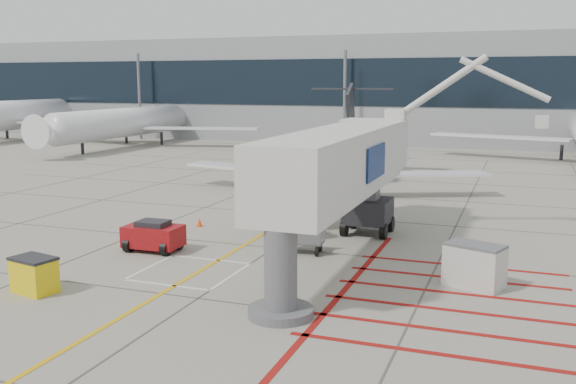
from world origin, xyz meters
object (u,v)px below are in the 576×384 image
(pushback_tug, at_px, (153,235))
(jet_bridge, at_px, (336,176))
(regional_jet, at_px, (315,146))
(spill_bin, at_px, (34,275))

(pushback_tug, bearing_deg, jet_bridge, 3.63)
(regional_jet, distance_m, jet_bridge, 14.42)
(regional_jet, height_order, jet_bridge, jet_bridge)
(regional_jet, bearing_deg, jet_bridge, -73.88)
(regional_jet, height_order, pushback_tug, regional_jet)
(pushback_tug, bearing_deg, spill_bin, -99.03)
(regional_jet, distance_m, spill_bin, 21.97)
(jet_bridge, relative_size, pushback_tug, 7.43)
(regional_jet, relative_size, spill_bin, 17.95)
(regional_jet, xyz_separation_m, jet_bridge, (5.25, -13.43, 0.13))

